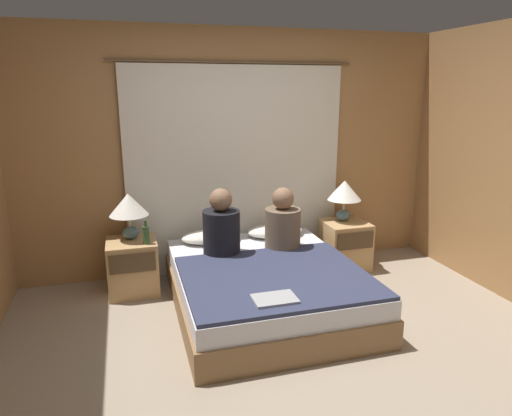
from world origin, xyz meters
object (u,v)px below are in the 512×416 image
Objects in this scene: lamp_right at (344,192)px; person_left_in_bed at (221,228)px; pillow_left at (211,237)px; pillow_right at (275,231)px; laptop_on_bed at (275,299)px; bed at (265,287)px; person_right_in_bed at (283,224)px; nightstand_left at (133,266)px; beer_bottle_on_left_stand at (146,235)px; nightstand_right at (345,245)px; lamp_left at (129,207)px.

person_left_in_bed is (-1.42, -0.36, -0.17)m from lamp_right.
pillow_right is at bearing 0.00° from pillow_left.
person_left_in_bed is (0.04, -0.37, 0.20)m from pillow_left.
person_left_in_bed is 2.00× the size of laptop_on_bed.
person_right_in_bed is (0.29, 0.38, 0.45)m from bed.
bed is 3.72× the size of nightstand_left.
person_left_in_bed is 0.60m from person_right_in_bed.
nightstand_right is at bearing 3.34° from beer_bottle_on_left_stand.
bed is 4.34× the size of lamp_left.
pillow_left is at bearing 114.55° from bed.
nightstand_right is 0.88× the size of pillow_right.
beer_bottle_on_left_stand is (-2.09, -0.12, 0.35)m from nightstand_right.
person_right_in_bed is (1.41, -0.36, -0.18)m from lamp_left.
person_left_in_bed is 1.05× the size of person_right_in_bed.
nightstand_right is 1.47m from pillow_left.
lamp_right reaches higher than beer_bottle_on_left_stand.
person_left_in_bed is (-0.65, -0.37, 0.20)m from pillow_right.
lamp_left reaches higher than pillow_right.
pillow_right is (-0.77, 0.01, -0.37)m from lamp_right.
nightstand_right is 1.17× the size of lamp_left.
lamp_left is 1.00× the size of lamp_right.
lamp_left is at bearing 123.47° from laptop_on_bed.
lamp_right is 2.11m from beer_bottle_on_left_stand.
nightstand_left is at bearing -176.71° from pillow_right.
beer_bottle_on_left_stand reaches higher than pillow_left.
laptop_on_bed is (-1.27, -1.46, -0.39)m from lamp_right.
beer_bottle_on_left_stand is 1.52m from laptop_on_bed.
person_left_in_bed reaches higher than bed.
beer_bottle_on_left_stand is (-2.09, -0.19, -0.22)m from lamp_right.
nightstand_left is 2.28× the size of beer_bottle_on_left_stand.
pillow_left is 0.69m from pillow_right.
bed is 6.08× the size of laptop_on_bed.
lamp_left is 1.50m from pillow_right.
nightstand_left is at bearing 124.79° from laptop_on_bed.
nightstand_right is 0.80m from pillow_right.
pillow_right is at bearing 71.41° from laptop_on_bed.
bed is 1.30m from nightstand_right.
person_right_in_bed is at bearing 67.98° from laptop_on_bed.
nightstand_right reaches higher than laptop_on_bed.
person_left_in_bed reaches higher than pillow_right.
person_right_in_bed reaches higher than bed.
beer_bottle_on_left_stand is at bearing 172.65° from person_right_in_bed.
pillow_right is at bearing 8.86° from beer_bottle_on_left_stand.
person_right_in_bed is at bearing -14.21° from lamp_left.
person_left_in_bed is at bearing 97.97° from laptop_on_bed.
pillow_left is 2.59× the size of beer_bottle_on_left_stand.
pillow_left reaches higher than nightstand_right.
person_right_in_bed is at bearing -11.47° from nightstand_left.
laptop_on_bed is at bearing -108.59° from pillow_right.
lamp_right reaches higher than pillow_left.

